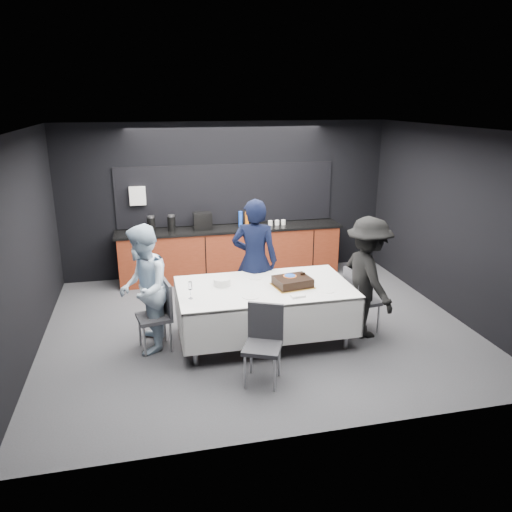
{
  "coord_description": "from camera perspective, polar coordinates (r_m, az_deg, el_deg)",
  "views": [
    {
      "loc": [
        -1.5,
        -6.46,
        3.19
      ],
      "look_at": [
        0.0,
        0.1,
        1.05
      ],
      "focal_mm": 35.0,
      "sensor_mm": 36.0,
      "label": 1
    }
  ],
  "objects": [
    {
      "name": "ground",
      "position": [
        7.36,
        0.17,
        -8.05
      ],
      "size": [
        6.0,
        6.0,
        0.0
      ],
      "primitive_type": "plane",
      "color": "#424348",
      "rests_on": "ground"
    },
    {
      "name": "room_shell",
      "position": [
        6.77,
        0.19,
        6.29
      ],
      "size": [
        6.04,
        5.04,
        2.82
      ],
      "color": "white",
      "rests_on": "ground"
    },
    {
      "name": "kitchenette",
      "position": [
        9.19,
        -3.03,
        0.87
      ],
      "size": [
        4.1,
        0.64,
        2.05
      ],
      "color": "#63210F",
      "rests_on": "ground"
    },
    {
      "name": "party_table",
      "position": [
        6.74,
        0.95,
        -4.57
      ],
      "size": [
        2.32,
        1.32,
        0.78
      ],
      "color": "#99999E",
      "rests_on": "ground"
    },
    {
      "name": "cake_assembly",
      "position": [
        6.69,
        4.2,
        -2.95
      ],
      "size": [
        0.56,
        0.48,
        0.16
      ],
      "color": "gold",
      "rests_on": "party_table"
    },
    {
      "name": "plate_stack",
      "position": [
        6.72,
        -3.91,
        -2.97
      ],
      "size": [
        0.23,
        0.23,
        0.1
      ],
      "primitive_type": "cylinder",
      "color": "white",
      "rests_on": "party_table"
    },
    {
      "name": "loose_plate_near",
      "position": [
        6.35,
        -0.62,
        -4.64
      ],
      "size": [
        0.22,
        0.22,
        0.01
      ],
      "primitive_type": "cylinder",
      "color": "white",
      "rests_on": "party_table"
    },
    {
      "name": "loose_plate_right_a",
      "position": [
        6.92,
        6.05,
        -2.81
      ],
      "size": [
        0.2,
        0.2,
        0.01
      ],
      "primitive_type": "cylinder",
      "color": "white",
      "rests_on": "party_table"
    },
    {
      "name": "loose_plate_right_b",
      "position": [
        6.6,
        8.17,
        -3.92
      ],
      "size": [
        0.2,
        0.2,
        0.01
      ],
      "primitive_type": "cylinder",
      "color": "white",
      "rests_on": "party_table"
    },
    {
      "name": "loose_plate_far",
      "position": [
        7.0,
        -0.08,
        -2.47
      ],
      "size": [
        0.2,
        0.2,
        0.01
      ],
      "primitive_type": "cylinder",
      "color": "white",
      "rests_on": "party_table"
    },
    {
      "name": "fork_pile",
      "position": [
        6.37,
        4.79,
        -4.54
      ],
      "size": [
        0.19,
        0.13,
        0.03
      ],
      "primitive_type": "cube",
      "rotation": [
        0.0,
        0.0,
        0.11
      ],
      "color": "white",
      "rests_on": "party_table"
    },
    {
      "name": "champagne_flute",
      "position": [
        6.29,
        -7.53,
        -3.5
      ],
      "size": [
        0.06,
        0.06,
        0.22
      ],
      "color": "white",
      "rests_on": "party_table"
    },
    {
      "name": "chair_left",
      "position": [
        6.68,
        -10.95,
        -6.14
      ],
      "size": [
        0.49,
        0.49,
        0.92
      ],
      "color": "#2E2F34",
      "rests_on": "ground"
    },
    {
      "name": "chair_right",
      "position": [
        7.16,
        11.55,
        -4.5
      ],
      "size": [
        0.47,
        0.47,
        0.92
      ],
      "color": "#2E2F34",
      "rests_on": "ground"
    },
    {
      "name": "chair_near",
      "position": [
        5.86,
        0.9,
        -9.33
      ],
      "size": [
        0.56,
        0.56,
        0.92
      ],
      "color": "#2E2F34",
      "rests_on": "ground"
    },
    {
      "name": "person_center",
      "position": [
        7.28,
        -0.15,
        -0.54
      ],
      "size": [
        0.77,
        0.62,
        1.84
      ],
      "primitive_type": "imported",
      "rotation": [
        0.0,
        0.0,
        2.83
      ],
      "color": "black",
      "rests_on": "ground"
    },
    {
      "name": "person_left",
      "position": [
        6.57,
        -12.74,
        -3.73
      ],
      "size": [
        0.69,
        0.86,
        1.69
      ],
      "primitive_type": "imported",
      "rotation": [
        0.0,
        0.0,
        -1.64
      ],
      "color": "silver",
      "rests_on": "ground"
    },
    {
      "name": "person_right",
      "position": [
        6.98,
        12.61,
        -2.43
      ],
      "size": [
        0.73,
        1.15,
        1.69
      ],
      "primitive_type": "imported",
      "rotation": [
        0.0,
        0.0,
        1.67
      ],
      "color": "black",
      "rests_on": "ground"
    }
  ]
}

